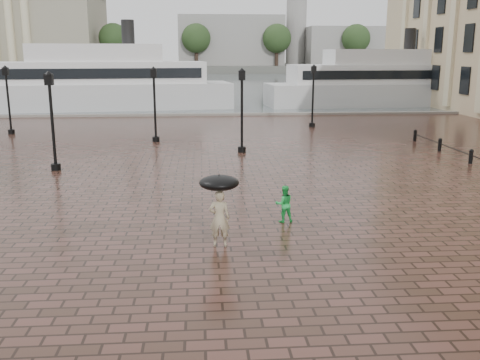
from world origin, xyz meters
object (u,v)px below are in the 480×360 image
object	(u,v)px
ferry_far	(381,83)
ferry_near	(98,83)
street_lamps	(161,104)
child_pedestrian	(284,204)
adult_pedestrian	(219,218)

from	to	relation	value
ferry_far	ferry_near	bearing A→B (deg)	179.39
street_lamps	ferry_near	size ratio (longest dim) A/B	0.81
child_pedestrian	ferry_near	size ratio (longest dim) A/B	0.05
street_lamps	ferry_far	distance (m)	31.11
ferry_far	street_lamps	bearing A→B (deg)	-136.96
adult_pedestrian	ferry_far	xyz separation A→B (m)	(18.40, 41.01, 1.55)
child_pedestrian	ferry_far	distance (m)	42.24
street_lamps	ferry_far	world-z (taller)	ferry_far
adult_pedestrian	ferry_near	xyz separation A→B (m)	(-10.35, 39.34, 1.73)
adult_pedestrian	child_pedestrian	xyz separation A→B (m)	(2.14, 2.06, -0.21)
ferry_near	ferry_far	distance (m)	28.79
ferry_near	ferry_far	xyz separation A→B (m)	(28.75, 1.66, -0.19)
street_lamps	ferry_near	bearing A→B (deg)	109.63
adult_pedestrian	child_pedestrian	size ratio (longest dim) A/B	1.35
ferry_near	ferry_far	size ratio (longest dim) A/B	1.09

